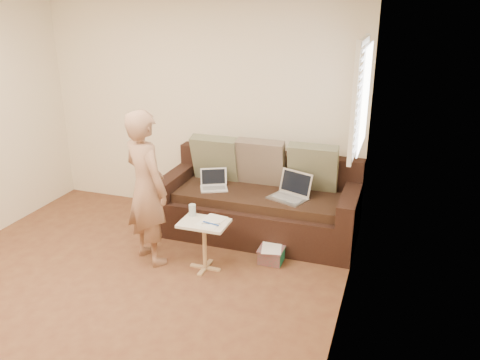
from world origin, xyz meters
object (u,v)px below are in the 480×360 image
Objects in this scene: laptop_silver at (287,199)px; striped_box at (272,254)px; sofa at (259,199)px; side_table at (205,246)px; drinking_glass at (192,210)px; person at (146,188)px; laptop_white at (214,189)px.

striped_box is at bearing -73.05° from laptop_silver.
sofa is 4.26× the size of side_table.
sofa is 18.33× the size of drinking_glass.
person reaches higher than laptop_silver.
person reaches higher than drinking_glass.
striped_box is (-0.04, -0.46, -0.44)m from laptop_silver.
side_table is at bearing -150.93° from person.
person is 1.44m from striped_box.
side_table is at bearing -30.86° from drinking_glass.
laptop_white is at bearing -168.95° from sofa.
sofa is 1.39× the size of person.
sofa is 8.62× the size of striped_box.
side_table is at bearing -100.70° from laptop_white.
person is at bearing 179.86° from side_table.
laptop_white is 0.73m from drinking_glass.
person reaches higher than laptop_white.
side_table is 4.31× the size of drinking_glass.
sofa is 1.34m from person.
laptop_white is 0.19× the size of person.
drinking_glass is at bearing 149.14° from side_table.
sofa is 5.57× the size of laptop_silver.
person is 3.07× the size of side_table.
laptop_white is at bearing -85.81° from person.
side_table reaches higher than striped_box.
sofa is 7.32× the size of laptop_white.
sofa reaches higher than laptop_white.
laptop_white is 2.50× the size of drinking_glass.
laptop_silver is at bearing -17.60° from sofa.
drinking_glass is (0.45, 0.10, -0.22)m from person.
drinking_glass is at bearing -161.53° from striped_box.
striped_box is at bearing -56.04° from laptop_white.
person is (-1.25, -0.81, 0.27)m from laptop_silver.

